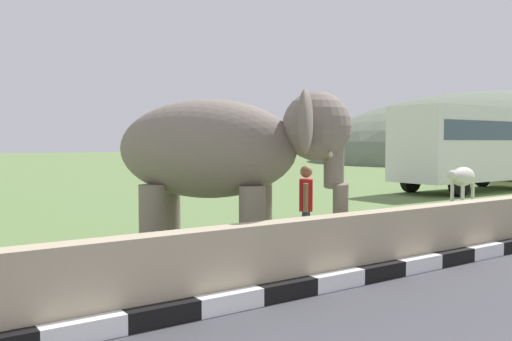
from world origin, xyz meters
The scene contains 8 objects.
striped_curb centered at (-0.35, 3.63, 0.12)m, with size 16.20×0.20×0.24m.
barrier_parapet centered at (2.00, 3.93, 0.50)m, with size 28.00×0.36×1.00m, color tan.
elephant centered at (2.45, 5.97, 1.92)m, with size 3.86×3.81×2.93m.
person_handler centered at (4.00, 5.74, 0.93)m, with size 0.48×0.53×1.66m.
bus_white centered at (18.28, 11.74, 2.08)m, with size 8.01×2.61×3.50m.
cow_near centered at (16.80, 11.17, 0.87)m, with size 1.33×1.84×1.23m.
cow_mid centered at (13.97, 9.27, 0.87)m, with size 1.93×0.92×1.23m.
hill_east centered at (55.00, 32.28, 0.00)m, with size 46.49×37.19×15.24m.
Camera 1 is at (-2.53, -1.97, 2.08)m, focal length 38.38 mm.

